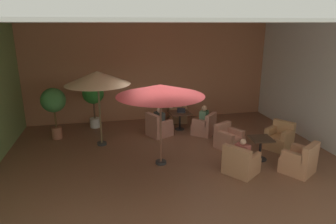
{
  "coord_description": "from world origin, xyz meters",
  "views": [
    {
      "loc": [
        -1.84,
        -8.3,
        3.99
      ],
      "look_at": [
        0.0,
        0.4,
        1.33
      ],
      "focal_mm": 31.84,
      "sensor_mm": 36.0,
      "label": 1
    }
  ],
  "objects_px": {
    "armchair_front_right_north": "(241,163)",
    "potted_tree_left_corner": "(93,96)",
    "patron_by_window": "(204,116)",
    "patron_blue_shirt": "(159,118)",
    "armchair_front_right_east": "(300,162)",
    "armchair_front_right_south": "(279,139)",
    "armchair_front_left_east": "(205,126)",
    "cafe_table_front_left": "(180,116)",
    "open_laptop": "(181,111)",
    "armchair_front_left_north": "(158,127)",
    "patio_umbrella_center_beige": "(97,78)",
    "potted_tree_mid_left": "(54,103)",
    "armchair_front_left_south": "(178,113)",
    "cafe_table_front_right": "(261,144)",
    "armchair_front_right_west": "(228,139)",
    "iced_drink_cup": "(181,111)",
    "patio_umbrella_tall_red": "(160,91)",
    "patron_with_friend": "(242,150)"
  },
  "relations": [
    {
      "from": "armchair_front_left_south",
      "to": "armchair_front_right_east",
      "type": "xyz_separation_m",
      "value": [
        2.19,
        -5.14,
        0.0
      ]
    },
    {
      "from": "patio_umbrella_tall_red",
      "to": "open_laptop",
      "type": "distance_m",
      "value": 3.38
    },
    {
      "from": "cafe_table_front_left",
      "to": "open_laptop",
      "type": "xyz_separation_m",
      "value": [
        0.06,
        -0.02,
        0.18
      ]
    },
    {
      "from": "armchair_front_left_north",
      "to": "potted_tree_left_corner",
      "type": "height_order",
      "value": "potted_tree_left_corner"
    },
    {
      "from": "patio_umbrella_center_beige",
      "to": "patron_by_window",
      "type": "xyz_separation_m",
      "value": [
        3.73,
        0.26,
        -1.58
      ]
    },
    {
      "from": "open_laptop",
      "to": "armchair_front_left_north",
      "type": "bearing_deg",
      "value": -154.49
    },
    {
      "from": "patio_umbrella_center_beige",
      "to": "potted_tree_left_corner",
      "type": "xyz_separation_m",
      "value": [
        -0.26,
        1.9,
        -1.04
      ]
    },
    {
      "from": "patio_umbrella_center_beige",
      "to": "patron_blue_shirt",
      "type": "bearing_deg",
      "value": 12.43
    },
    {
      "from": "armchair_front_right_south",
      "to": "patron_by_window",
      "type": "relative_size",
      "value": 1.44
    },
    {
      "from": "cafe_table_front_right",
      "to": "open_laptop",
      "type": "bearing_deg",
      "value": 118.5
    },
    {
      "from": "armchair_front_left_south",
      "to": "patron_by_window",
      "type": "xyz_separation_m",
      "value": [
        0.57,
        -1.71,
        0.39
      ]
    },
    {
      "from": "potted_tree_mid_left",
      "to": "iced_drink_cup",
      "type": "relative_size",
      "value": 16.81
    },
    {
      "from": "cafe_table_front_left",
      "to": "potted_tree_mid_left",
      "type": "height_order",
      "value": "potted_tree_mid_left"
    },
    {
      "from": "potted_tree_left_corner",
      "to": "patron_by_window",
      "type": "height_order",
      "value": "potted_tree_left_corner"
    },
    {
      "from": "armchair_front_left_north",
      "to": "patio_umbrella_center_beige",
      "type": "distance_m",
      "value": 2.88
    },
    {
      "from": "cafe_table_front_left",
      "to": "patron_by_window",
      "type": "xyz_separation_m",
      "value": [
        0.75,
        -0.67,
        0.16
      ]
    },
    {
      "from": "armchair_front_left_east",
      "to": "potted_tree_mid_left",
      "type": "bearing_deg",
      "value": 172.56
    },
    {
      "from": "potted_tree_left_corner",
      "to": "open_laptop",
      "type": "distance_m",
      "value": 3.48
    },
    {
      "from": "potted_tree_mid_left",
      "to": "patio_umbrella_center_beige",
      "type": "bearing_deg",
      "value": -30.41
    },
    {
      "from": "armchair_front_right_north",
      "to": "potted_tree_left_corner",
      "type": "height_order",
      "value": "potted_tree_left_corner"
    },
    {
      "from": "potted_tree_left_corner",
      "to": "iced_drink_cup",
      "type": "relative_size",
      "value": 16.33
    },
    {
      "from": "armchair_front_right_south",
      "to": "armchair_front_right_west",
      "type": "distance_m",
      "value": 1.66
    },
    {
      "from": "patron_with_friend",
      "to": "cafe_table_front_left",
      "type": "bearing_deg",
      "value": 101.96
    },
    {
      "from": "potted_tree_mid_left",
      "to": "patron_with_friend",
      "type": "bearing_deg",
      "value": -35.14
    },
    {
      "from": "armchair_front_left_east",
      "to": "potted_tree_left_corner",
      "type": "height_order",
      "value": "potted_tree_left_corner"
    },
    {
      "from": "armchair_front_right_north",
      "to": "patron_by_window",
      "type": "relative_size",
      "value": 1.6
    },
    {
      "from": "cafe_table_front_right",
      "to": "open_laptop",
      "type": "distance_m",
      "value": 3.51
    },
    {
      "from": "cafe_table_front_right",
      "to": "patron_by_window",
      "type": "bearing_deg",
      "value": 112.07
    },
    {
      "from": "patron_by_window",
      "to": "potted_tree_mid_left",
      "type": "bearing_deg",
      "value": 172.8
    },
    {
      "from": "armchair_front_left_north",
      "to": "patio_umbrella_center_beige",
      "type": "bearing_deg",
      "value": -167.93
    },
    {
      "from": "armchair_front_left_east",
      "to": "open_laptop",
      "type": "distance_m",
      "value": 1.08
    },
    {
      "from": "armchair_front_right_east",
      "to": "iced_drink_cup",
      "type": "bearing_deg",
      "value": 119.39
    },
    {
      "from": "armchair_front_right_south",
      "to": "iced_drink_cup",
      "type": "distance_m",
      "value": 3.71
    },
    {
      "from": "patio_umbrella_tall_red",
      "to": "open_laptop",
      "type": "relative_size",
      "value": 6.66
    },
    {
      "from": "cafe_table_front_right",
      "to": "armchair_front_right_west",
      "type": "height_order",
      "value": "armchair_front_right_west"
    },
    {
      "from": "armchair_front_right_west",
      "to": "iced_drink_cup",
      "type": "distance_m",
      "value": 2.4
    },
    {
      "from": "patio_umbrella_tall_red",
      "to": "open_laptop",
      "type": "height_order",
      "value": "patio_umbrella_tall_red"
    },
    {
      "from": "armchair_front_left_south",
      "to": "armchair_front_left_north",
      "type": "bearing_deg",
      "value": -125.93
    },
    {
      "from": "armchair_front_left_east",
      "to": "armchair_front_right_north",
      "type": "bearing_deg",
      "value": -90.24
    },
    {
      "from": "cafe_table_front_right",
      "to": "armchair_front_right_west",
      "type": "xyz_separation_m",
      "value": [
        -0.59,
        1.03,
        -0.18
      ]
    },
    {
      "from": "armchair_front_left_east",
      "to": "iced_drink_cup",
      "type": "distance_m",
      "value": 1.12
    },
    {
      "from": "armchair_front_right_south",
      "to": "armchair_front_left_east",
      "type": "bearing_deg",
      "value": 137.81
    },
    {
      "from": "potted_tree_left_corner",
      "to": "armchair_front_left_south",
      "type": "bearing_deg",
      "value": 1.08
    },
    {
      "from": "patron_by_window",
      "to": "iced_drink_cup",
      "type": "bearing_deg",
      "value": 135.39
    },
    {
      "from": "armchair_front_left_east",
      "to": "armchair_front_left_south",
      "type": "distance_m",
      "value": 1.84
    },
    {
      "from": "patio_umbrella_tall_red",
      "to": "armchair_front_left_north",
      "type": "bearing_deg",
      "value": 81.57
    },
    {
      "from": "patron_by_window",
      "to": "open_laptop",
      "type": "height_order",
      "value": "patron_by_window"
    },
    {
      "from": "patron_blue_shirt",
      "to": "armchair_front_right_east",
      "type": "bearing_deg",
      "value": -48.18
    },
    {
      "from": "patron_by_window",
      "to": "armchair_front_right_north",
      "type": "bearing_deg",
      "value": -89.69
    },
    {
      "from": "armchair_front_right_south",
      "to": "armchair_front_right_north",
      "type": "bearing_deg",
      "value": -146.45
    }
  ]
}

